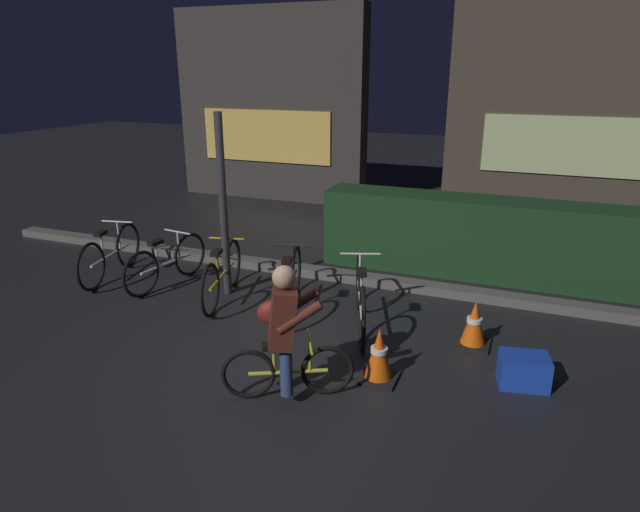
% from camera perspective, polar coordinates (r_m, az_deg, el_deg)
% --- Properties ---
extents(ground_plane, '(40.00, 40.00, 0.00)m').
position_cam_1_polar(ground_plane, '(5.79, -4.11, -10.03)').
color(ground_plane, black).
extents(sidewalk_curb, '(12.00, 0.24, 0.12)m').
position_cam_1_polar(sidewalk_curb, '(7.61, 3.07, -2.16)').
color(sidewalk_curb, '#56544F').
rests_on(sidewalk_curb, ground).
extents(hedge_row, '(4.80, 0.70, 1.10)m').
position_cam_1_polar(hedge_row, '(7.97, 17.62, 1.67)').
color(hedge_row, '#19381C').
rests_on(hedge_row, ground).
extents(storefront_left, '(4.27, 0.54, 4.02)m').
position_cam_1_polar(storefront_left, '(12.38, -5.16, 15.18)').
color(storefront_left, '#383330').
rests_on(storefront_left, ground).
extents(storefront_right, '(5.03, 0.54, 4.23)m').
position_cam_1_polar(storefront_right, '(11.77, 25.78, 13.77)').
color(storefront_right, '#42382D').
rests_on(storefront_right, ground).
extents(street_post, '(0.10, 0.10, 2.31)m').
position_cam_1_polar(street_post, '(6.96, -10.01, 5.02)').
color(street_post, '#2D2D33').
rests_on(street_post, ground).
extents(parked_bike_leftmost, '(0.47, 1.60, 0.75)m').
position_cam_1_polar(parked_bike_leftmost, '(8.19, -20.92, 0.19)').
color(parked_bike_leftmost, black).
rests_on(parked_bike_leftmost, ground).
extents(parked_bike_left_mid, '(0.46, 1.51, 0.70)m').
position_cam_1_polar(parked_bike_left_mid, '(7.66, -15.64, -0.67)').
color(parked_bike_left_mid, black).
rests_on(parked_bike_left_mid, ground).
extents(parked_bike_center_left, '(0.51, 1.57, 0.74)m').
position_cam_1_polar(parked_bike_center_left, '(7.02, -10.11, -1.90)').
color(parked_bike_center_left, black).
rests_on(parked_bike_center_left, ground).
extents(parked_bike_center_right, '(0.53, 1.59, 0.75)m').
position_cam_1_polar(parked_bike_center_right, '(6.62, -3.15, -2.88)').
color(parked_bike_center_right, black).
rests_on(parked_bike_center_right, ground).
extents(parked_bike_right_mid, '(0.63, 1.64, 0.79)m').
position_cam_1_polar(parked_bike_right_mid, '(6.19, 4.21, -4.34)').
color(parked_bike_right_mid, black).
rests_on(parked_bike_right_mid, ground).
extents(traffic_cone_near, '(0.36, 0.36, 0.53)m').
position_cam_1_polar(traffic_cone_near, '(5.25, 6.13, -10.16)').
color(traffic_cone_near, black).
rests_on(traffic_cone_near, ground).
extents(traffic_cone_far, '(0.36, 0.36, 0.50)m').
position_cam_1_polar(traffic_cone_far, '(6.05, 15.69, -6.84)').
color(traffic_cone_far, black).
rests_on(traffic_cone_far, ground).
extents(blue_crate, '(0.49, 0.40, 0.30)m').
position_cam_1_polar(blue_crate, '(5.52, 20.37, -11.06)').
color(blue_crate, '#193DB7').
rests_on(blue_crate, ground).
extents(cyclist, '(1.08, 0.59, 1.25)m').
position_cam_1_polar(cyclist, '(4.82, -3.73, -7.84)').
color(cyclist, black).
rests_on(cyclist, ground).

